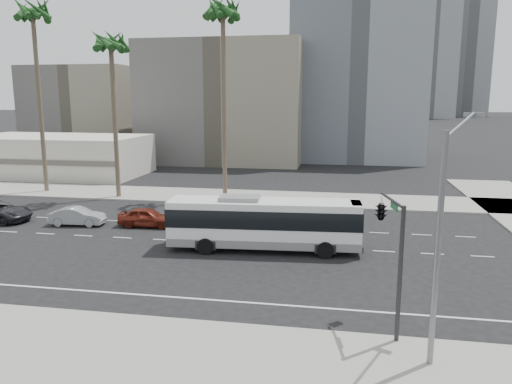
% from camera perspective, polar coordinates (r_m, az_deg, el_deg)
% --- Properties ---
extents(ground, '(700.00, 700.00, 0.00)m').
position_cam_1_polar(ground, '(33.47, -1.05, -6.08)').
color(ground, black).
rests_on(ground, ground).
extents(sidewalk_north, '(120.00, 7.00, 0.15)m').
position_cam_1_polar(sidewalk_north, '(48.30, 2.51, -0.72)').
color(sidewalk_north, gray).
rests_on(sidewalk_north, ground).
extents(sidewalk_south, '(120.00, 7.00, 0.15)m').
position_cam_1_polar(sidewalk_south, '(19.63, -10.33, -18.82)').
color(sidewalk_south, gray).
rests_on(sidewalk_south, ground).
extents(commercial_low, '(22.00, 12.16, 5.00)m').
position_cam_1_polar(commercial_low, '(68.27, -22.06, 3.95)').
color(commercial_low, beige).
rests_on(commercial_low, ground).
extents(midrise_beige_west, '(24.00, 18.00, 18.00)m').
position_cam_1_polar(midrise_beige_west, '(78.57, -3.35, 10.26)').
color(midrise_beige_west, '#67635D').
rests_on(midrise_beige_west, ground).
extents(midrise_gray_center, '(20.00, 20.00, 26.00)m').
position_cam_1_polar(midrise_gray_center, '(83.50, 11.62, 12.84)').
color(midrise_gray_center, slate).
rests_on(midrise_gray_center, ground).
extents(midrise_beige_far, '(18.00, 16.00, 15.00)m').
position_cam_1_polar(midrise_beige_far, '(92.68, -18.62, 8.88)').
color(midrise_beige_far, '#67635D').
rests_on(midrise_beige_far, ground).
extents(civic_tower, '(42.00, 42.00, 129.00)m').
position_cam_1_polar(civic_tower, '(283.04, 8.76, 16.59)').
color(civic_tower, beige).
rests_on(civic_tower, ground).
extents(highrise_right, '(26.00, 26.00, 70.00)m').
position_cam_1_polar(highrise_right, '(265.49, 19.20, 15.69)').
color(highrise_right, slate).
rests_on(highrise_right, ground).
extents(highrise_far, '(22.00, 22.00, 60.00)m').
position_cam_1_polar(highrise_far, '(299.01, 23.11, 13.86)').
color(highrise_far, slate).
rests_on(highrise_far, ground).
extents(city_bus, '(12.49, 3.63, 3.54)m').
position_cam_1_polar(city_bus, '(31.79, 0.94, -3.51)').
color(city_bus, white).
rests_on(city_bus, ground).
extents(car_a, '(1.93, 4.42, 1.48)m').
position_cam_1_polar(car_a, '(38.73, -12.52, -2.86)').
color(car_a, maroon).
rests_on(car_a, ground).
extents(car_b, '(1.89, 4.37, 1.40)m').
position_cam_1_polar(car_b, '(40.71, -19.98, -2.66)').
color(car_b, gray).
rests_on(car_b, ground).
extents(streetlight_corner, '(2.20, 4.04, 9.16)m').
position_cam_1_polar(streetlight_corner, '(18.81, 20.83, -3.95)').
color(streetlight_corner, slate).
rests_on(streetlight_corner, ground).
extents(traffic_signal, '(2.65, 3.59, 5.69)m').
position_cam_1_polar(traffic_signal, '(22.29, 14.51, -2.44)').
color(traffic_signal, '#262628').
rests_on(traffic_signal, ground).
extents(palm_near, '(5.64, 5.64, 18.98)m').
position_cam_1_polar(palm_near, '(48.44, -3.85, 19.65)').
color(palm_near, brown).
rests_on(palm_near, ground).
extents(palm_mid, '(5.20, 5.20, 16.05)m').
position_cam_1_polar(palm_mid, '(49.99, -16.46, 15.80)').
color(palm_mid, brown).
rests_on(palm_mid, ground).
extents(palm_far, '(5.64, 5.64, 19.35)m').
position_cam_1_polar(palm_far, '(56.03, -24.43, 17.95)').
color(palm_far, brown).
rests_on(palm_far, ground).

